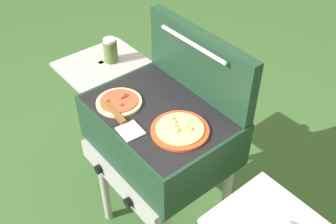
{
  "coord_description": "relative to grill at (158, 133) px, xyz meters",
  "views": [
    {
      "loc": [
        1.02,
        -0.8,
        1.99
      ],
      "look_at": [
        0.05,
        0.0,
        0.92
      ],
      "focal_mm": 42.19,
      "sensor_mm": 36.0,
      "label": 1
    }
  ],
  "objects": [
    {
      "name": "grill",
      "position": [
        0.0,
        0.0,
        0.0
      ],
      "size": [
        0.96,
        0.53,
        0.9
      ],
      "color": "#193823",
      "rests_on": "ground_plane"
    },
    {
      "name": "sauce_jar",
      "position": [
        -0.44,
        0.05,
        0.21
      ],
      "size": [
        0.07,
        0.07,
        0.12
      ],
      "color": "#4C6B2D",
      "rests_on": "grill"
    },
    {
      "name": "pizza_pepperoni",
      "position": [
        -0.14,
        -0.11,
        0.15
      ],
      "size": [
        0.2,
        0.2,
        0.04
      ],
      "color": "beige",
      "rests_on": "grill"
    },
    {
      "name": "grill_lid_open",
      "position": [
        0.01,
        0.22,
        0.3
      ],
      "size": [
        0.63,
        0.08,
        0.3
      ],
      "color": "#193823",
      "rests_on": "grill"
    },
    {
      "name": "spatula",
      "position": [
        -0.03,
        -0.17,
        0.15
      ],
      "size": [
        0.26,
        0.1,
        0.02
      ],
      "color": "#B7BABF",
      "rests_on": "grill"
    },
    {
      "name": "pizza_cheese",
      "position": [
        0.17,
        -0.02,
        0.15
      ],
      "size": [
        0.24,
        0.24,
        0.03
      ],
      "color": "#C64723",
      "rests_on": "grill"
    }
  ]
}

